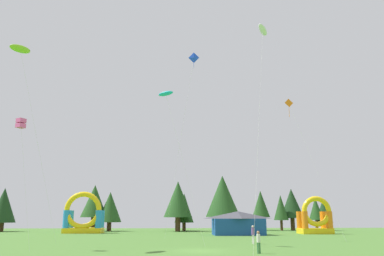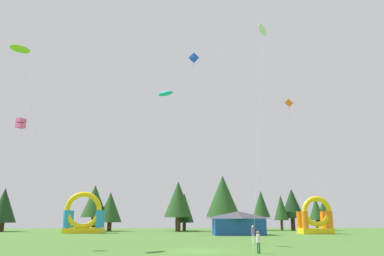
{
  "view_description": "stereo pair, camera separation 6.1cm",
  "coord_description": "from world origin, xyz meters",
  "px_view_note": "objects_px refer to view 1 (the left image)",
  "views": [
    {
      "loc": [
        -2.65,
        -33.05,
        2.79
      ],
      "look_at": [
        0.0,
        11.41,
        12.86
      ],
      "focal_mm": 36.4,
      "sensor_mm": 36.0,
      "label": 1
    },
    {
      "loc": [
        -2.59,
        -33.05,
        2.79
      ],
      "look_at": [
        0.0,
        11.41,
        12.86
      ],
      "focal_mm": 36.4,
      "sensor_mm": 36.0,
      "label": 2
    }
  ],
  "objects_px": {
    "person_left_edge": "(253,233)",
    "festival_tent": "(238,223)",
    "person_far_side": "(259,240)",
    "kite_cyan_parafoil": "(166,94)",
    "kite_orange_diamond": "(289,106)",
    "kite_pink_box": "(21,123)",
    "inflatable_yellow_castle": "(315,220)",
    "kite_lime_parafoil": "(20,49)",
    "kite_blue_diamond": "(193,60)",
    "inflatable_blue_arch": "(83,218)",
    "kite_white_parafoil": "(263,30)"
  },
  "relations": [
    {
      "from": "kite_blue_diamond",
      "to": "person_far_side",
      "type": "xyz_separation_m",
      "value": [
        3.82,
        -17.73,
        -21.96
      ]
    },
    {
      "from": "kite_blue_diamond",
      "to": "kite_pink_box",
      "type": "xyz_separation_m",
      "value": [
        -16.58,
        -12.82,
        -11.95
      ]
    },
    {
      "from": "person_far_side",
      "to": "kite_cyan_parafoil",
      "type": "bearing_deg",
      "value": 115.4
    },
    {
      "from": "person_far_side",
      "to": "festival_tent",
      "type": "xyz_separation_m",
      "value": [
        3.56,
        28.93,
        0.74
      ]
    },
    {
      "from": "kite_lime_parafoil",
      "to": "inflatable_blue_arch",
      "type": "relative_size",
      "value": 2.81
    },
    {
      "from": "kite_lime_parafoil",
      "to": "person_far_side",
      "type": "bearing_deg",
      "value": -12.97
    },
    {
      "from": "kite_orange_diamond",
      "to": "person_far_side",
      "type": "distance_m",
      "value": 24.24
    },
    {
      "from": "kite_cyan_parafoil",
      "to": "kite_orange_diamond",
      "type": "relative_size",
      "value": 0.92
    },
    {
      "from": "inflatable_yellow_castle",
      "to": "kite_cyan_parafoil",
      "type": "bearing_deg",
      "value": -136.4
    },
    {
      "from": "kite_pink_box",
      "to": "festival_tent",
      "type": "relative_size",
      "value": 1.54
    },
    {
      "from": "kite_blue_diamond",
      "to": "kite_orange_diamond",
      "type": "bearing_deg",
      "value": -5.29
    },
    {
      "from": "person_far_side",
      "to": "kite_lime_parafoil",
      "type": "bearing_deg",
      "value": 153.97
    },
    {
      "from": "kite_orange_diamond",
      "to": "kite_pink_box",
      "type": "distance_m",
      "value": 31.55
    },
    {
      "from": "kite_orange_diamond",
      "to": "kite_pink_box",
      "type": "xyz_separation_m",
      "value": [
        -28.78,
        -11.69,
        -5.54
      ]
    },
    {
      "from": "kite_cyan_parafoil",
      "to": "inflatable_blue_arch",
      "type": "distance_m",
      "value": 33.22
    },
    {
      "from": "kite_pink_box",
      "to": "person_left_edge",
      "type": "distance_m",
      "value": 24.9
    },
    {
      "from": "inflatable_blue_arch",
      "to": "inflatable_yellow_castle",
      "type": "bearing_deg",
      "value": -7.04
    },
    {
      "from": "inflatable_yellow_castle",
      "to": "inflatable_blue_arch",
      "type": "xyz_separation_m",
      "value": [
        -37.46,
        4.63,
        0.28
      ]
    },
    {
      "from": "person_left_edge",
      "to": "kite_cyan_parafoil",
      "type": "bearing_deg",
      "value": -108.96
    },
    {
      "from": "kite_pink_box",
      "to": "kite_orange_diamond",
      "type": "bearing_deg",
      "value": 22.1
    },
    {
      "from": "person_far_side",
      "to": "inflatable_blue_arch",
      "type": "relative_size",
      "value": 0.25
    },
    {
      "from": "kite_blue_diamond",
      "to": "person_far_side",
      "type": "bearing_deg",
      "value": -77.83
    },
    {
      "from": "person_far_side",
      "to": "inflatable_yellow_castle",
      "type": "bearing_deg",
      "value": 49.56
    },
    {
      "from": "kite_blue_diamond",
      "to": "person_left_edge",
      "type": "bearing_deg",
      "value": -52.84
    },
    {
      "from": "person_far_side",
      "to": "kite_white_parafoil",
      "type": "bearing_deg",
      "value": 33.64
    },
    {
      "from": "kite_orange_diamond",
      "to": "festival_tent",
      "type": "distance_m",
      "value": 19.86
    },
    {
      "from": "kite_orange_diamond",
      "to": "inflatable_yellow_castle",
      "type": "distance_m",
      "value": 22.6
    },
    {
      "from": "kite_pink_box",
      "to": "person_far_side",
      "type": "distance_m",
      "value": 23.26
    },
    {
      "from": "inflatable_yellow_castle",
      "to": "festival_tent",
      "type": "relative_size",
      "value": 0.79
    },
    {
      "from": "kite_white_parafoil",
      "to": "person_left_edge",
      "type": "relative_size",
      "value": 10.74
    },
    {
      "from": "kite_cyan_parafoil",
      "to": "inflatable_yellow_castle",
      "type": "height_order",
      "value": "kite_cyan_parafoil"
    },
    {
      "from": "kite_lime_parafoil",
      "to": "person_far_side",
      "type": "xyz_separation_m",
      "value": [
        21.13,
        -4.87,
        -17.24
      ]
    },
    {
      "from": "kite_orange_diamond",
      "to": "inflatable_blue_arch",
      "type": "distance_m",
      "value": 38.17
    },
    {
      "from": "kite_cyan_parafoil",
      "to": "inflatable_yellow_castle",
      "type": "bearing_deg",
      "value": 43.6
    },
    {
      "from": "kite_cyan_parafoil",
      "to": "kite_lime_parafoil",
      "type": "relative_size",
      "value": 0.84
    },
    {
      "from": "kite_orange_diamond",
      "to": "kite_pink_box",
      "type": "bearing_deg",
      "value": -157.9
    },
    {
      "from": "person_left_edge",
      "to": "festival_tent",
      "type": "relative_size",
      "value": 0.25
    },
    {
      "from": "festival_tent",
      "to": "kite_white_parafoil",
      "type": "bearing_deg",
      "value": -94.44
    },
    {
      "from": "inflatable_blue_arch",
      "to": "kite_lime_parafoil",
      "type": "bearing_deg",
      "value": -90.39
    },
    {
      "from": "kite_blue_diamond",
      "to": "inflatable_yellow_castle",
      "type": "relative_size",
      "value": 4.05
    },
    {
      "from": "person_left_edge",
      "to": "inflatable_yellow_castle",
      "type": "height_order",
      "value": "inflatable_yellow_castle"
    },
    {
      "from": "kite_cyan_parafoil",
      "to": "person_far_side",
      "type": "xyz_separation_m",
      "value": [
        7.32,
        -9.22,
        -14.45
      ]
    },
    {
      "from": "kite_white_parafoil",
      "to": "inflatable_yellow_castle",
      "type": "xyz_separation_m",
      "value": [
        15.11,
        30.43,
        -17.07
      ]
    },
    {
      "from": "kite_pink_box",
      "to": "kite_lime_parafoil",
      "type": "bearing_deg",
      "value": -176.44
    },
    {
      "from": "person_far_side",
      "to": "person_left_edge",
      "type": "bearing_deg",
      "value": 67.09
    },
    {
      "from": "kite_orange_diamond",
      "to": "kite_blue_diamond",
      "type": "distance_m",
      "value": 13.83
    },
    {
      "from": "kite_cyan_parafoil",
      "to": "kite_pink_box",
      "type": "xyz_separation_m",
      "value": [
        -13.08,
        -4.31,
        -4.44
      ]
    },
    {
      "from": "kite_lime_parafoil",
      "to": "kite_pink_box",
      "type": "distance_m",
      "value": 7.27
    },
    {
      "from": "kite_white_parafoil",
      "to": "kite_orange_diamond",
      "type": "distance_m",
      "value": 16.81
    },
    {
      "from": "kite_orange_diamond",
      "to": "kite_pink_box",
      "type": "relative_size",
      "value": 1.5
    }
  ]
}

